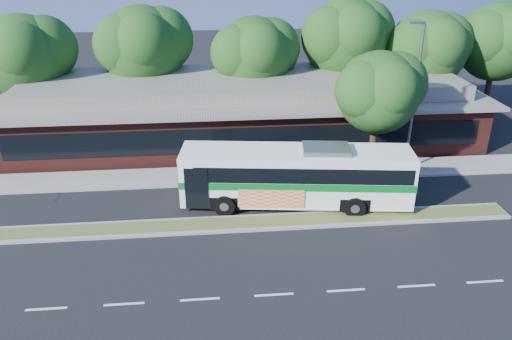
% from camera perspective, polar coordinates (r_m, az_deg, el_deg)
% --- Properties ---
extents(ground, '(120.00, 120.00, 0.00)m').
position_cam_1_polar(ground, '(24.99, 0.59, -6.87)').
color(ground, black).
rests_on(ground, ground).
extents(median_strip, '(26.00, 1.10, 0.15)m').
position_cam_1_polar(median_strip, '(25.46, 0.45, -6.02)').
color(median_strip, '#465D27').
rests_on(median_strip, ground).
extents(sidewalk, '(44.00, 2.60, 0.12)m').
position_cam_1_polar(sidewalk, '(30.57, -0.66, -0.46)').
color(sidewalk, gray).
rests_on(sidewalk, ground).
extents(plaza_building, '(33.20, 11.20, 4.45)m').
position_cam_1_polar(plaza_building, '(35.92, -1.57, 7.04)').
color(plaza_building, '#4E1E18').
rests_on(plaza_building, ground).
extents(lamp_post, '(0.93, 0.18, 9.07)m').
position_cam_1_polar(lamp_post, '(30.72, 17.63, 8.16)').
color(lamp_post, slate).
rests_on(lamp_post, ground).
extents(tree_bg_a, '(6.47, 5.80, 8.63)m').
position_cam_1_polar(tree_bg_a, '(38.98, -24.31, 12.01)').
color(tree_bg_a, black).
rests_on(tree_bg_a, ground).
extents(tree_bg_b, '(6.69, 6.00, 9.00)m').
position_cam_1_polar(tree_bg_b, '(38.16, -12.17, 13.80)').
color(tree_bg_b, black).
rests_on(tree_bg_b, ground).
extents(tree_bg_c, '(6.24, 5.60, 8.26)m').
position_cam_1_polar(tree_bg_c, '(37.21, 0.35, 13.20)').
color(tree_bg_c, black).
rests_on(tree_bg_c, ground).
extents(tree_bg_d, '(6.91, 6.20, 9.37)m').
position_cam_1_polar(tree_bg_d, '(39.36, 10.80, 14.65)').
color(tree_bg_d, black).
rests_on(tree_bg_d, ground).
extents(tree_bg_e, '(6.47, 5.80, 8.50)m').
position_cam_1_polar(tree_bg_e, '(40.60, 19.46, 13.04)').
color(tree_bg_e, black).
rests_on(tree_bg_e, ground).
extents(tree_bg_f, '(6.69, 6.00, 8.92)m').
position_cam_1_polar(tree_bg_f, '(44.21, 26.30, 13.22)').
color(tree_bg_f, black).
rests_on(tree_bg_f, ground).
extents(transit_bus, '(12.40, 4.14, 3.42)m').
position_cam_1_polar(transit_bus, '(26.52, 4.72, -0.29)').
color(transit_bus, white).
rests_on(transit_bus, ground).
extents(sidewalk_tree, '(5.36, 4.81, 7.47)m').
position_cam_1_polar(sidewalk_tree, '(30.30, 14.39, 8.86)').
color(sidewalk_tree, black).
rests_on(sidewalk_tree, ground).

